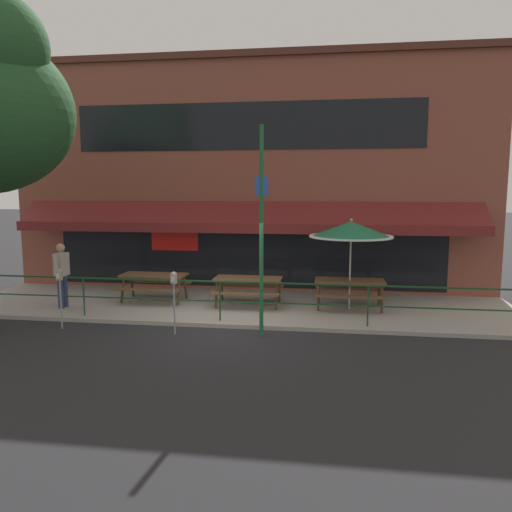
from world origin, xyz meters
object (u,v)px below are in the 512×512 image
picnic_table_centre (248,283)px  patio_umbrella_right (351,230)px  picnic_table_left (154,280)px  parking_meter_far (174,284)px  pedestrian_walking (62,272)px  street_sign_pole (261,230)px  parking_meter_near (60,280)px  picnic_table_right (350,286)px

picnic_table_centre → patio_umbrella_right: 3.06m
picnic_table_left → parking_meter_far: 3.09m
picnic_table_left → picnic_table_centre: bearing=-3.4°
picnic_table_centre → pedestrian_walking: pedestrian_walking is taller
patio_umbrella_right → picnic_table_centre: bearing=-179.4°
parking_meter_far → street_sign_pole: (1.93, 0.17, 1.19)m
picnic_table_centre → parking_meter_near: size_ratio=1.27×
patio_umbrella_right → parking_meter_far: size_ratio=1.67×
patio_umbrella_right → street_sign_pole: 3.13m
picnic_table_left → pedestrian_walking: 2.42m
picnic_table_left → parking_meter_far: bearing=-62.0°
parking_meter_near → patio_umbrella_right: bearing=20.6°
pedestrian_walking → parking_meter_far: 3.93m
patio_umbrella_right → pedestrian_walking: (-7.51, -0.95, -1.12)m
pedestrian_walking → parking_meter_near: size_ratio=1.20×
picnic_table_centre → parking_meter_far: size_ratio=1.27×
pedestrian_walking → parking_meter_far: pedestrian_walking is taller
picnic_table_left → street_sign_pole: 4.52m
picnic_table_centre → street_sign_pole: size_ratio=0.39×
parking_meter_near → parking_meter_far: 2.74m
picnic_table_left → patio_umbrella_right: 5.57m
picnic_table_left → parking_meter_near: 2.98m
parking_meter_near → parking_meter_far: (2.74, -0.06, 0.00)m
picnic_table_right → parking_meter_far: parking_meter_far is taller
picnic_table_right → street_sign_pole: street_sign_pole is taller
picnic_table_left → picnic_table_right: same height
patio_umbrella_right → parking_meter_near: bearing=-159.4°
street_sign_pole → patio_umbrella_right: bearing=50.2°
street_sign_pole → picnic_table_centre: bearing=106.0°
picnic_table_left → picnic_table_right: bearing=-1.0°
picnic_table_left → patio_umbrella_right: patio_umbrella_right is taller
patio_umbrella_right → street_sign_pole: (-2.00, -2.40, 0.16)m
pedestrian_walking → picnic_table_right: bearing=7.5°
picnic_table_right → parking_meter_near: 7.16m
parking_meter_near → picnic_table_left: bearing=63.8°
patio_umbrella_right → parking_meter_near: 7.20m
picnic_table_centre → pedestrian_walking: 4.92m
pedestrian_walking → patio_umbrella_right: bearing=7.2°
picnic_table_centre → parking_meter_far: parking_meter_far is taller
parking_meter_near → picnic_table_centre: bearing=31.9°
patio_umbrella_right → parking_meter_near: (-6.67, -2.51, -1.03)m
picnic_table_centre → pedestrian_walking: size_ratio=1.05×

